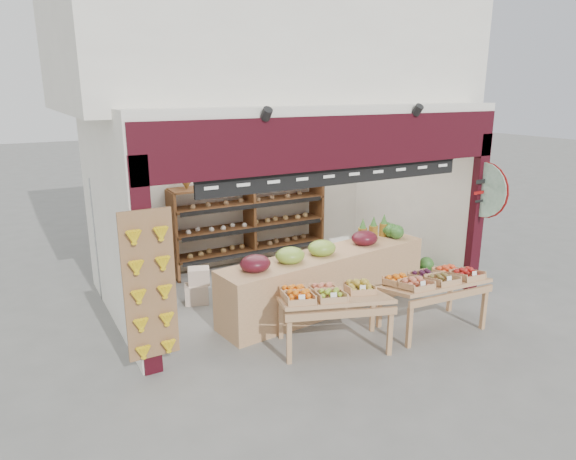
# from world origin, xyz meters

# --- Properties ---
(ground) EXTENTS (60.00, 60.00, 0.00)m
(ground) POSITION_xyz_m (0.00, 0.00, 0.00)
(ground) COLOR slate
(ground) RESTS_ON ground
(shop_structure) EXTENTS (6.36, 5.12, 5.40)m
(shop_structure) POSITION_xyz_m (0.00, 1.61, 3.92)
(shop_structure) COLOR white
(shop_structure) RESTS_ON ground
(banana_board) EXTENTS (0.60, 0.15, 1.80)m
(banana_board) POSITION_xyz_m (-2.73, -1.17, 1.12)
(banana_board) COLOR brown
(banana_board) RESTS_ON ground
(gift_sign) EXTENTS (0.04, 0.93, 0.92)m
(gift_sign) POSITION_xyz_m (2.75, -1.15, 1.75)
(gift_sign) COLOR silver
(gift_sign) RESTS_ON ground
(back_shelving) EXTENTS (3.07, 0.50, 1.89)m
(back_shelving) POSITION_xyz_m (-0.03, 1.90, 1.20)
(back_shelving) COLOR brown
(back_shelving) RESTS_ON ground
(refrigerator) EXTENTS (1.00, 1.00, 2.01)m
(refrigerator) POSITION_xyz_m (-2.40, 1.81, 1.01)
(refrigerator) COLOR #B2B5BA
(refrigerator) RESTS_ON ground
(cardboard_stack) EXTENTS (1.03, 0.73, 0.58)m
(cardboard_stack) POSITION_xyz_m (-1.32, 0.63, 0.21)
(cardboard_stack) COLOR beige
(cardboard_stack) RESTS_ON ground
(mid_counter) EXTENTS (3.67, 1.14, 1.12)m
(mid_counter) POSITION_xyz_m (0.13, -0.50, 0.49)
(mid_counter) COLOR tan
(mid_counter) RESTS_ON ground
(display_table_left) EXTENTS (1.62, 1.24, 0.93)m
(display_table_left) POSITION_xyz_m (-0.55, -1.55, 0.71)
(display_table_left) COLOR tan
(display_table_left) RESTS_ON ground
(display_table_right) EXTENTS (1.49, 0.91, 0.93)m
(display_table_right) POSITION_xyz_m (1.07, -1.84, 0.72)
(display_table_right) COLOR tan
(display_table_right) RESTS_ON ground
(watermelon_pile) EXTENTS (0.63, 0.63, 0.49)m
(watermelon_pile) POSITION_xyz_m (2.22, -0.54, 0.16)
(watermelon_pile) COLOR #174517
(watermelon_pile) RESTS_ON ground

